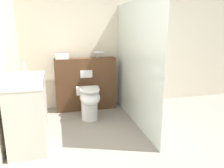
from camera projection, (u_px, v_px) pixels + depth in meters
name	position (u px, v px, depth m)	size (l,w,h in m)	color
wall_back	(98.00, 43.00, 4.25)	(8.00, 0.06, 2.50)	beige
partition_panel	(86.00, 84.00, 4.15)	(1.13, 0.22, 0.99)	#51331E
shower_glass	(135.00, 64.00, 3.44)	(0.04, 1.99, 1.95)	silver
toilet	(90.00, 100.00, 3.66)	(0.39, 0.58, 0.57)	white
sink_vanity	(27.00, 114.00, 2.69)	(0.46, 0.53, 1.12)	beige
hair_drier	(99.00, 53.00, 4.08)	(0.21, 0.06, 0.12)	#B7B7BC
folded_towel	(62.00, 56.00, 3.91)	(0.23, 0.19, 0.09)	white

